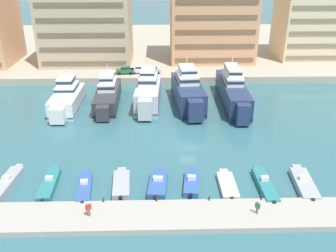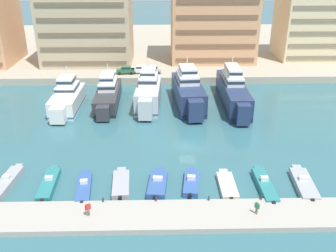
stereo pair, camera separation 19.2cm
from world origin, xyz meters
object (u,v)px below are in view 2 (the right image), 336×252
motorboat_teal_left (49,184)px  pedestrian_near_edge (88,208)px  motorboat_blue_center (158,184)px  motorboat_cream_mid_right (227,185)px  yacht_charcoal_left (108,94)px  yacht_white_far_left (67,98)px  car_white_left (140,69)px  yacht_silver_mid_left (148,93)px  yacht_navy_center (233,91)px  motorboat_grey_far_right (304,184)px  car_silver_mid_left (153,69)px  motorboat_grey_far_left (6,184)px  motorboat_blue_mid_left (84,187)px  motorboat_grey_center_left (121,184)px  car_green_far_left (126,70)px  motorboat_teal_right (264,185)px  motorboat_blue_center_right (191,183)px  pedestrian_mid_deck (257,207)px  yacht_navy_center_left (188,92)px

motorboat_teal_left → pedestrian_near_edge: size_ratio=4.54×
motorboat_blue_center → motorboat_cream_mid_right: motorboat_blue_center is taller
yacht_charcoal_left → motorboat_teal_left: (-3.93, -28.84, -1.59)m
yacht_white_far_left → car_white_left: bearing=53.9°
yacht_silver_mid_left → car_white_left: bearing=97.7°
motorboat_blue_center → pedestrian_near_edge: bearing=-139.8°
yacht_white_far_left → yacht_navy_center: size_ratio=0.70×
motorboat_grey_far_right → car_silver_mid_left: (-19.63, 44.92, 2.16)m
yacht_silver_mid_left → motorboat_grey_far_left: size_ratio=1.80×
yacht_white_far_left → yacht_charcoal_left: size_ratio=0.86×
yacht_silver_mid_left → pedestrian_near_edge: 34.63m
motorboat_blue_mid_left → motorboat_grey_center_left: motorboat_blue_mid_left is taller
yacht_white_far_left → car_silver_mid_left: yacht_white_far_left is taller
motorboat_blue_mid_left → car_silver_mid_left: size_ratio=1.82×
car_green_far_left → yacht_charcoal_left: bearing=-98.7°
yacht_silver_mid_left → car_green_far_left: bearing=108.9°
motorboat_teal_right → motorboat_blue_center_right: bearing=174.3°
yacht_navy_center → pedestrian_near_edge: (-22.10, -34.93, -0.96)m
motorboat_teal_right → pedestrian_mid_deck: size_ratio=5.08×
yacht_charcoal_left → car_silver_mid_left: 17.57m
motorboat_blue_mid_left → pedestrian_mid_deck: pedestrian_mid_deck is taller
yacht_navy_center → car_white_left: yacht_navy_center is taller
yacht_charcoal_left → motorboat_grey_center_left: (5.12, -29.01, -1.63)m
car_green_far_left → car_silver_mid_left: (6.18, 0.36, 0.00)m
motorboat_teal_left → pedestrian_mid_deck: size_ratio=4.88×
motorboat_grey_far_right → car_green_far_left: 51.54m
yacht_silver_mid_left → motorboat_blue_center_right: 28.22m
motorboat_blue_center_right → pedestrian_near_edge: 13.61m
car_green_far_left → car_white_left: size_ratio=1.00×
yacht_navy_center → car_green_far_left: size_ratio=5.24×
motorboat_grey_far_left → motorboat_teal_left: 5.31m
car_green_far_left → motorboat_teal_left: bearing=-98.1°
motorboat_grey_far_left → motorboat_grey_far_right: size_ratio=1.05×
motorboat_grey_far_right → motorboat_cream_mid_right: bearing=179.9°
car_silver_mid_left → pedestrian_mid_deck: (12.13, -51.03, -0.97)m
motorboat_teal_right → motorboat_grey_far_left: bearing=178.5°
yacht_navy_center_left → car_green_far_left: size_ratio=4.44×
yacht_navy_center → motorboat_cream_mid_right: bearing=-101.4°
motorboat_teal_left → yacht_silver_mid_left: bearing=66.6°
motorboat_grey_center_left → motorboat_grey_far_left: bearing=179.6°
motorboat_blue_mid_left → motorboat_blue_center_right: bearing=2.8°
yacht_silver_mid_left → motorboat_blue_mid_left: 29.17m
motorboat_cream_mid_right → pedestrian_near_edge: size_ratio=3.85×
yacht_charcoal_left → yacht_navy_center: (24.30, -0.62, 0.62)m
motorboat_cream_mid_right → car_green_far_left: bearing=109.9°
yacht_white_far_left → motorboat_teal_left: 26.75m
pedestrian_near_edge → pedestrian_mid_deck: 18.43m
motorboat_blue_center_right → motorboat_grey_far_right: (14.13, -0.68, 0.06)m
motorboat_teal_left → pedestrian_near_edge: pedestrian_near_edge is taller
car_silver_mid_left → motorboat_cream_mid_right: bearing=-77.5°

